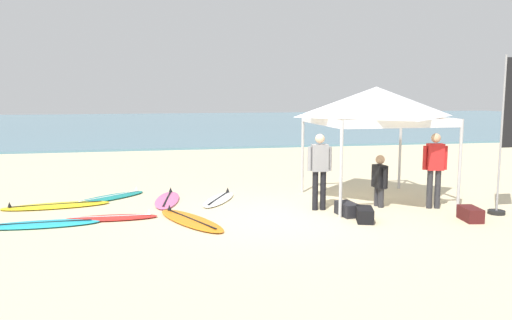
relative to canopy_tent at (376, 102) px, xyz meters
name	(u,v)px	position (x,y,z in m)	size (l,w,h in m)	color
ground_plane	(278,218)	(-2.67, -1.13, -2.39)	(80.00, 80.00, 0.00)	beige
sea	(183,124)	(-2.67, 29.81, -2.34)	(80.00, 36.00, 0.10)	#568499
canopy_tent	(376,102)	(0.00, 0.00, 0.00)	(2.87, 2.87, 2.75)	#B7B7BC
surfboard_yellow	(56,206)	(-7.43, 0.89, -2.35)	(2.42, 0.92, 0.19)	yellow
surfboard_pink	(167,200)	(-4.89, 1.01, -2.35)	(0.82, 2.08, 0.19)	pink
surfboard_cyan	(40,224)	(-7.43, -0.80, -2.35)	(2.28, 0.68, 0.19)	#23B2CC
surfboard_red	(112,218)	(-6.07, -0.54, -2.35)	(1.89, 0.57, 0.19)	red
surfboard_teal	(110,197)	(-6.27, 1.60, -2.35)	(1.91, 1.71, 0.19)	#19847F
surfboard_orange	(191,220)	(-4.49, -1.09, -2.35)	(1.53, 2.36, 0.19)	orange
surfboard_white	(219,199)	(-3.65, 0.83, -2.35)	(1.24, 1.89, 0.19)	white
person_grey	(320,166)	(-1.58, -0.60, -1.40)	(0.55, 0.25, 1.71)	black
person_red	(435,165)	(1.01, -0.98, -1.40)	(0.54, 0.29, 1.71)	#2D2D33
person_black	(380,179)	(-0.12, -0.57, -1.73)	(0.25, 0.55, 1.20)	#2D2D33
banner_flag	(506,142)	(2.18, -1.76, -0.81)	(0.60, 0.36, 3.40)	#99999E
gear_bag_near_tent	(347,209)	(-1.16, -1.23, -2.25)	(0.60, 0.32, 0.28)	#232328
gear_bag_by_pole	(365,215)	(-1.00, -1.77, -2.25)	(0.60, 0.32, 0.28)	black
gear_bag_on_sand	(470,214)	(1.16, -2.16, -2.25)	(0.60, 0.32, 0.28)	#4C1919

